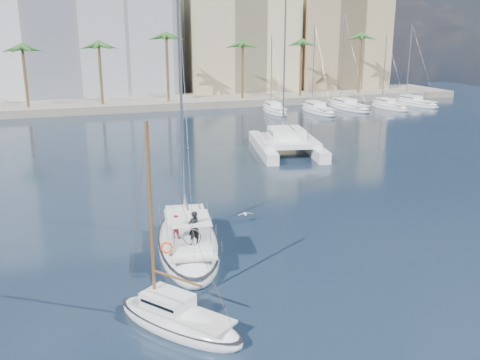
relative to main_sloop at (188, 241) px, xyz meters
name	(u,v)px	position (x,y,z in m)	size (l,w,h in m)	color
ground	(269,233)	(5.51, 0.92, -0.52)	(160.00, 160.00, 0.00)	black
quay	(132,103)	(5.51, 61.92, 0.08)	(120.00, 14.00, 1.20)	gray
building_modern	(49,21)	(-6.49, 73.92, 13.48)	(42.00, 16.00, 28.00)	white
building_beige	(239,43)	(27.51, 70.92, 9.48)	(20.00, 14.00, 20.00)	beige
building_tan_right	(336,48)	(47.51, 68.92, 8.48)	(18.00, 12.00, 18.00)	tan
palm_centre	(132,44)	(5.51, 57.92, 9.76)	(3.60, 3.60, 12.30)	brown
palm_right	(327,43)	(39.51, 57.92, 9.76)	(3.60, 3.60, 12.30)	brown
main_sloop	(188,241)	(0.00, 0.00, 0.00)	(5.31, 11.56, 16.53)	white
small_sloop	(178,320)	(-2.45, -8.25, -0.14)	(5.66, 6.59, 9.58)	white
catamaran	(287,141)	(16.17, 22.24, 0.64)	(8.81, 13.65, 18.31)	white
seagull	(245,214)	(4.71, 3.14, 0.12)	(1.04, 0.45, 0.19)	silver
moored_yacht_a	(274,113)	(25.51, 47.92, -0.52)	(2.72, 9.35, 11.90)	white
moored_yacht_b	(318,113)	(32.01, 45.92, -0.52)	(3.14, 10.78, 13.72)	white
moored_yacht_c	(348,109)	(38.51, 47.92, -0.52)	(3.55, 12.21, 15.54)	white
moored_yacht_d	(389,109)	(45.01, 45.92, -0.52)	(2.72, 9.35, 11.90)	white
moored_yacht_e	(415,105)	(51.51, 47.92, -0.52)	(3.14, 10.78, 13.72)	white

